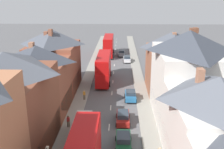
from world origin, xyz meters
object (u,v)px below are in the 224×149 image
(car_near_blue, at_px, (123,117))
(car_parked_left_a, at_px, (122,53))
(delivery_van, at_px, (82,128))
(pedestrian_mid_right, at_px, (68,121))
(car_parked_left_b, at_px, (123,141))
(car_mid_black, at_px, (106,45))
(double_decker_bus_mid_street, at_px, (108,45))
(car_parked_right_a, at_px, (130,95))
(double_decker_bus_lead, at_px, (104,68))
(car_far_grey, at_px, (127,59))
(pedestrian_far_left, at_px, (84,94))

(car_near_blue, relative_size, car_parked_left_a, 1.08)
(delivery_van, bearing_deg, pedestrian_mid_right, 132.78)
(car_parked_left_b, bearing_deg, car_near_blue, 90.00)
(car_parked_left_a, bearing_deg, car_mid_black, 114.47)
(double_decker_bus_mid_street, distance_m, car_mid_black, 10.45)
(car_mid_black, relative_size, pedestrian_mid_right, 2.52)
(car_parked_left_b, relative_size, pedestrian_mid_right, 2.58)
(car_parked_right_a, xyz_separation_m, car_mid_black, (-6.20, 41.08, -0.04))
(car_parked_left_a, xyz_separation_m, car_parked_right_a, (1.30, -30.31, -0.02))
(car_parked_left_a, xyz_separation_m, car_mid_black, (-4.90, 10.77, -0.05))
(double_decker_bus_lead, bearing_deg, car_parked_left_a, 80.34)
(delivery_van, bearing_deg, car_near_blue, 39.12)
(car_parked_left_b, height_order, car_far_grey, car_parked_left_b)
(car_mid_black, height_order, car_parked_left_b, car_parked_left_b)
(car_parked_right_a, xyz_separation_m, car_parked_left_b, (-1.30, -13.63, 0.02))
(double_decker_bus_mid_street, height_order, car_parked_left_a, double_decker_bus_mid_street)
(car_parked_left_b, height_order, delivery_van, delivery_van)
(car_near_blue, relative_size, car_far_grey, 1.04)
(double_decker_bus_mid_street, relative_size, car_parked_left_b, 2.60)
(delivery_van, bearing_deg, car_parked_left_a, 83.35)
(car_parked_left_a, relative_size, pedestrian_mid_right, 2.42)
(double_decker_bus_lead, distance_m, car_parked_right_a, 10.53)
(car_parked_left_a, bearing_deg, delivery_van, -96.65)
(car_near_blue, distance_m, car_parked_right_a, 7.86)
(car_near_blue, xyz_separation_m, car_parked_left_b, (-0.00, -5.87, 0.04))
(car_parked_left_a, bearing_deg, pedestrian_mid_right, -100.04)
(car_near_blue, xyz_separation_m, car_mid_black, (-4.90, 48.83, -0.02))
(pedestrian_mid_right, bearing_deg, double_decker_bus_lead, 79.51)
(car_parked_left_a, height_order, car_parked_left_b, car_parked_left_b)
(car_near_blue, bearing_deg, car_parked_left_b, -90.00)
(car_mid_black, xyz_separation_m, pedestrian_far_left, (-1.28, -41.48, 0.24))
(car_parked_left_a, bearing_deg, car_parked_right_a, -87.54)
(car_parked_left_a, bearing_deg, car_parked_left_b, -90.00)
(car_parked_left_a, relative_size, car_parked_left_b, 0.94)
(car_parked_left_b, bearing_deg, pedestrian_far_left, 115.04)
(pedestrian_mid_right, bearing_deg, car_parked_left_b, -30.82)
(car_mid_black, xyz_separation_m, car_far_grey, (6.20, -17.01, 0.01))
(delivery_van, relative_size, pedestrian_mid_right, 3.23)
(double_decker_bus_lead, xyz_separation_m, pedestrian_mid_right, (-3.43, -18.53, -1.78))
(car_near_blue, distance_m, car_parked_left_b, 5.87)
(double_decker_bus_mid_street, xyz_separation_m, car_parked_left_b, (3.61, -44.54, -1.96))
(double_decker_bus_mid_street, distance_m, car_near_blue, 38.89)
(car_parked_left_b, xyz_separation_m, pedestrian_far_left, (-6.18, 13.23, 0.18))
(double_decker_bus_mid_street, bearing_deg, pedestrian_mid_right, -94.86)
(pedestrian_mid_right, bearing_deg, car_far_grey, 76.02)
(car_parked_right_a, xyz_separation_m, delivery_van, (-6.20, -11.74, 0.51))
(car_parked_left_a, height_order, pedestrian_far_left, pedestrian_far_left)
(double_decker_bus_lead, bearing_deg, car_parked_left_b, -80.98)
(car_parked_left_a, bearing_deg, double_decker_bus_lead, -99.66)
(car_parked_left_a, distance_m, pedestrian_mid_right, 40.36)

